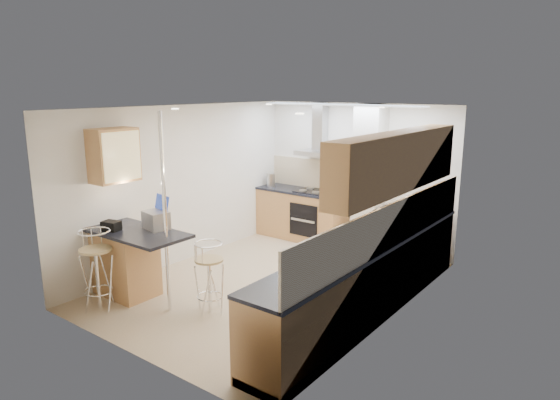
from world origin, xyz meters
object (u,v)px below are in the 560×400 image
Objects in this scene: microwave at (392,219)px; bar_stool_near at (97,269)px; laptop at (156,220)px; bread_bin at (342,252)px; bar_stool_end at (209,277)px.

microwave is 3.86m from bar_stool_near.
bread_bin is at bearing 22.09° from laptop.
laptop is at bearing 129.21° from microwave.
bar_stool_end is (1.22, 0.77, -0.06)m from bar_stool_near.
laptop is 1.10m from bar_stool_end.
laptop is 0.95m from bar_stool_near.
microwave reaches higher than bar_stool_end.
microwave is at bearing 50.24° from laptop.
bar_stool_near is 3.00× the size of bread_bin.
microwave is 0.48× the size of bar_stool_near.
microwave is 2.51m from bar_stool_end.
microwave is 1.48m from bread_bin.
bar_stool_near reaches higher than bar_stool_end.
bread_bin is (2.85, 1.18, 0.49)m from bar_stool_near.
bread_bin is at bearing -59.27° from bar_stool_end.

